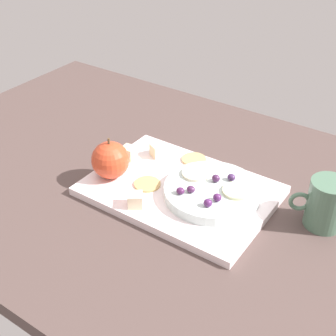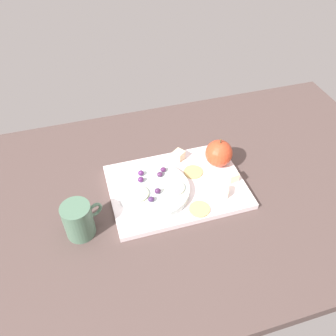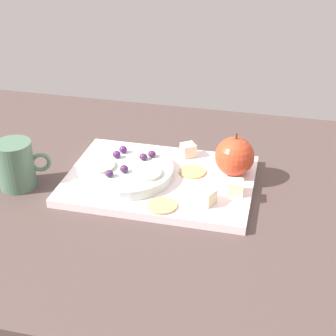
# 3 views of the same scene
# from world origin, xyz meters

# --- Properties ---
(table) EXTENTS (1.40, 0.80, 0.03)m
(table) POSITION_xyz_m (0.00, 0.00, 0.02)
(table) COLOR #4D3C38
(table) RESTS_ON ground
(platter) EXTENTS (0.36, 0.26, 0.02)m
(platter) POSITION_xyz_m (0.02, 0.01, 0.04)
(platter) COLOR white
(platter) RESTS_ON table
(serving_dish) EXTENTS (0.19, 0.19, 0.02)m
(serving_dish) POSITION_xyz_m (-0.05, -0.00, 0.06)
(serving_dish) COLOR silver
(serving_dish) RESTS_ON platter
(apple_whole) EXTENTS (0.08, 0.08, 0.08)m
(apple_whole) POSITION_xyz_m (0.16, 0.06, 0.09)
(apple_whole) COLOR #CD4224
(apple_whole) RESTS_ON platter
(apple_stem) EXTENTS (0.01, 0.01, 0.01)m
(apple_stem) POSITION_xyz_m (0.16, 0.06, 0.13)
(apple_stem) COLOR brown
(apple_stem) RESTS_ON apple_whole
(cheese_cube_0) EXTENTS (0.03, 0.03, 0.03)m
(cheese_cube_0) POSITION_xyz_m (0.17, -0.02, 0.06)
(cheese_cube_0) COLOR beige
(cheese_cube_0) RESTS_ON platter
(cheese_cube_1) EXTENTS (0.04, 0.04, 0.03)m
(cheese_cube_1) POSITION_xyz_m (0.05, 0.11, 0.06)
(cheese_cube_1) COLOR beige
(cheese_cube_1) RESTS_ON platter
(cheese_cube_2) EXTENTS (0.04, 0.04, 0.03)m
(cheese_cube_2) POSITION_xyz_m (0.12, -0.06, 0.06)
(cheese_cube_2) COLOR beige
(cheese_cube_2) RESTS_ON platter
(cracker_0) EXTENTS (0.05, 0.05, 0.00)m
(cracker_0) POSITION_xyz_m (0.05, -0.09, 0.05)
(cracker_0) COLOR tan
(cracker_0) RESTS_ON platter
(cracker_1) EXTENTS (0.05, 0.05, 0.00)m
(cracker_1) POSITION_xyz_m (0.08, 0.04, 0.05)
(cracker_1) COLOR tan
(cracker_1) RESTS_ON platter
(grape_0) EXTENTS (0.02, 0.01, 0.01)m
(grape_0) POSITION_xyz_m (-0.07, -0.04, 0.07)
(grape_0) COLOR #422653
(grape_0) RESTS_ON serving_dish
(grape_1) EXTENTS (0.02, 0.01, 0.02)m
(grape_1) POSITION_xyz_m (-0.05, -0.02, 0.07)
(grape_1) COLOR #47234B
(grape_1) RESTS_ON serving_dish
(grape_2) EXTENTS (0.02, 0.01, 0.01)m
(grape_2) POSITION_xyz_m (-0.01, 0.05, 0.07)
(grape_2) COLOR #4D204C
(grape_2) RESTS_ON serving_dish
(grape_3) EXTENTS (0.02, 0.01, 0.02)m
(grape_3) POSITION_xyz_m (-0.07, 0.06, 0.07)
(grape_3) COLOR #55245F
(grape_3) RESTS_ON serving_dish
(grape_4) EXTENTS (0.02, 0.01, 0.01)m
(grape_4) POSITION_xyz_m (-0.02, 0.04, 0.07)
(grape_4) COLOR #4B254A
(grape_4) RESTS_ON serving_dish
(grape_5) EXTENTS (0.02, 0.01, 0.02)m
(grape_5) POSITION_xyz_m (-0.08, 0.03, 0.07)
(grape_5) COLOR #52225A
(grape_5) RESTS_ON serving_dish
(apple_slice_0) EXTENTS (0.05, 0.05, 0.01)m
(apple_slice_0) POSITION_xyz_m (-0.10, -0.01, 0.07)
(apple_slice_0) COLOR beige
(apple_slice_0) RESTS_ON serving_dish
(apple_slice_1) EXTENTS (0.05, 0.05, 0.01)m
(apple_slice_1) POSITION_xyz_m (-0.00, -0.02, 0.07)
(apple_slice_1) COLOR beige
(apple_slice_1) RESTS_ON serving_dish
(cup) EXTENTS (0.10, 0.07, 0.10)m
(cup) POSITION_xyz_m (-0.25, -0.06, 0.08)
(cup) COLOR #4C6F58
(cup) RESTS_ON table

